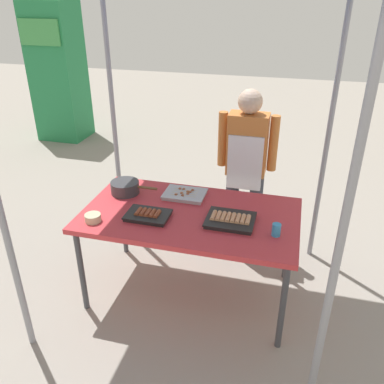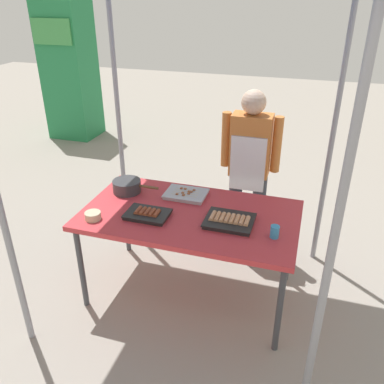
{
  "view_description": "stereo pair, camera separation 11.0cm",
  "coord_description": "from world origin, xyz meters",
  "px_view_note": "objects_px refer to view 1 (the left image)",
  "views": [
    {
      "loc": [
        0.68,
        -2.5,
        2.26
      ],
      "look_at": [
        0.0,
        0.05,
        0.9
      ],
      "focal_mm": 37.68,
      "sensor_mm": 36.0,
      "label": 1
    },
    {
      "loc": [
        0.78,
        -2.47,
        2.26
      ],
      "look_at": [
        0.0,
        0.05,
        0.9
      ],
      "focal_mm": 37.68,
      "sensor_mm": 36.0,
      "label": 2
    }
  ],
  "objects_px": {
    "tray_pork_links": "(148,215)",
    "neighbor_stall_left": "(58,73)",
    "stall_table": "(190,219)",
    "tray_meat_skewers": "(185,194)",
    "tray_grilled_sausages": "(230,220)",
    "vendor_woman": "(246,160)",
    "condiment_bowl": "(93,218)",
    "drink_cup_near_edge": "(276,230)",
    "cooking_wok": "(125,187)"
  },
  "relations": [
    {
      "from": "tray_meat_skewers",
      "to": "tray_pork_links",
      "type": "relative_size",
      "value": 1.04
    },
    {
      "from": "condiment_bowl",
      "to": "cooking_wok",
      "type": "bearing_deg",
      "value": 84.25
    },
    {
      "from": "neighbor_stall_left",
      "to": "tray_meat_skewers",
      "type": "bearing_deg",
      "value": -45.53
    },
    {
      "from": "tray_meat_skewers",
      "to": "drink_cup_near_edge",
      "type": "distance_m",
      "value": 0.85
    },
    {
      "from": "tray_pork_links",
      "to": "cooking_wok",
      "type": "height_order",
      "value": "cooking_wok"
    },
    {
      "from": "tray_grilled_sausages",
      "to": "tray_meat_skewers",
      "type": "xyz_separation_m",
      "value": [
        -0.42,
        0.3,
        -0.0
      ]
    },
    {
      "from": "tray_meat_skewers",
      "to": "vendor_woman",
      "type": "xyz_separation_m",
      "value": [
        0.41,
        0.55,
        0.12
      ]
    },
    {
      "from": "cooking_wok",
      "to": "tray_meat_skewers",
      "type": "bearing_deg",
      "value": 7.94
    },
    {
      "from": "tray_meat_skewers",
      "to": "tray_pork_links",
      "type": "distance_m",
      "value": 0.42
    },
    {
      "from": "stall_table",
      "to": "drink_cup_near_edge",
      "type": "relative_size",
      "value": 18.08
    },
    {
      "from": "stall_table",
      "to": "neighbor_stall_left",
      "type": "distance_m",
      "value": 4.4
    },
    {
      "from": "stall_table",
      "to": "condiment_bowl",
      "type": "height_order",
      "value": "condiment_bowl"
    },
    {
      "from": "condiment_bowl",
      "to": "neighbor_stall_left",
      "type": "distance_m",
      "value": 4.22
    },
    {
      "from": "tray_pork_links",
      "to": "neighbor_stall_left",
      "type": "relative_size",
      "value": 0.15
    },
    {
      "from": "tray_pork_links",
      "to": "condiment_bowl",
      "type": "xyz_separation_m",
      "value": [
        -0.36,
        -0.15,
        0.01
      ]
    },
    {
      "from": "drink_cup_near_edge",
      "to": "cooking_wok",
      "type": "bearing_deg",
      "value": 165.32
    },
    {
      "from": "stall_table",
      "to": "tray_meat_skewers",
      "type": "height_order",
      "value": "tray_meat_skewers"
    },
    {
      "from": "tray_meat_skewers",
      "to": "neighbor_stall_left",
      "type": "relative_size",
      "value": 0.16
    },
    {
      "from": "stall_table",
      "to": "condiment_bowl",
      "type": "xyz_separation_m",
      "value": [
        -0.64,
        -0.29,
        0.08
      ]
    },
    {
      "from": "stall_table",
      "to": "drink_cup_near_edge",
      "type": "distance_m",
      "value": 0.66
    },
    {
      "from": "tray_grilled_sausages",
      "to": "drink_cup_near_edge",
      "type": "distance_m",
      "value": 0.34
    },
    {
      "from": "tray_grilled_sausages",
      "to": "drink_cup_near_edge",
      "type": "height_order",
      "value": "drink_cup_near_edge"
    },
    {
      "from": "cooking_wok",
      "to": "drink_cup_near_edge",
      "type": "relative_size",
      "value": 4.4
    },
    {
      "from": "neighbor_stall_left",
      "to": "condiment_bowl",
      "type": "bearing_deg",
      "value": -55.9
    },
    {
      "from": "drink_cup_near_edge",
      "to": "tray_pork_links",
      "type": "bearing_deg",
      "value": 179.89
    },
    {
      "from": "tray_meat_skewers",
      "to": "vendor_woman",
      "type": "height_order",
      "value": "vendor_woman"
    },
    {
      "from": "tray_grilled_sausages",
      "to": "neighbor_stall_left",
      "type": "relative_size",
      "value": 0.17
    },
    {
      "from": "condiment_bowl",
      "to": "drink_cup_near_edge",
      "type": "distance_m",
      "value": 1.29
    },
    {
      "from": "tray_pork_links",
      "to": "vendor_woman",
      "type": "bearing_deg",
      "value": 58.21
    },
    {
      "from": "tray_pork_links",
      "to": "neighbor_stall_left",
      "type": "bearing_deg",
      "value": 129.22
    },
    {
      "from": "tray_grilled_sausages",
      "to": "tray_pork_links",
      "type": "height_order",
      "value": "same"
    },
    {
      "from": "vendor_woman",
      "to": "neighbor_stall_left",
      "type": "relative_size",
      "value": 0.73
    },
    {
      "from": "condiment_bowl",
      "to": "neighbor_stall_left",
      "type": "height_order",
      "value": "neighbor_stall_left"
    },
    {
      "from": "cooking_wok",
      "to": "drink_cup_near_edge",
      "type": "xyz_separation_m",
      "value": [
        1.23,
        -0.32,
        -0.01
      ]
    },
    {
      "from": "stall_table",
      "to": "tray_meat_skewers",
      "type": "distance_m",
      "value": 0.28
    },
    {
      "from": "tray_pork_links",
      "to": "cooking_wok",
      "type": "bearing_deg",
      "value": 134.27
    },
    {
      "from": "tray_grilled_sausages",
      "to": "condiment_bowl",
      "type": "distance_m",
      "value": 0.98
    },
    {
      "from": "vendor_woman",
      "to": "condiment_bowl",
      "type": "bearing_deg",
      "value": 49.13
    },
    {
      "from": "cooking_wok",
      "to": "vendor_woman",
      "type": "xyz_separation_m",
      "value": [
        0.89,
        0.61,
        0.08
      ]
    },
    {
      "from": "tray_meat_skewers",
      "to": "neighbor_stall_left",
      "type": "height_order",
      "value": "neighbor_stall_left"
    },
    {
      "from": "tray_grilled_sausages",
      "to": "tray_meat_skewers",
      "type": "distance_m",
      "value": 0.52
    },
    {
      "from": "tray_pork_links",
      "to": "vendor_woman",
      "type": "height_order",
      "value": "vendor_woman"
    },
    {
      "from": "stall_table",
      "to": "neighbor_stall_left",
      "type": "bearing_deg",
      "value": 133.25
    },
    {
      "from": "condiment_bowl",
      "to": "tray_pork_links",
      "type": "bearing_deg",
      "value": 22.82
    },
    {
      "from": "tray_pork_links",
      "to": "condiment_bowl",
      "type": "bearing_deg",
      "value": -157.18
    },
    {
      "from": "tray_grilled_sausages",
      "to": "tray_pork_links",
      "type": "distance_m",
      "value": 0.6
    },
    {
      "from": "tray_meat_skewers",
      "to": "tray_grilled_sausages",
      "type": "bearing_deg",
      "value": -35.55
    },
    {
      "from": "stall_table",
      "to": "drink_cup_near_edge",
      "type": "height_order",
      "value": "drink_cup_near_edge"
    },
    {
      "from": "tray_grilled_sausages",
      "to": "drink_cup_near_edge",
      "type": "relative_size",
      "value": 3.89
    },
    {
      "from": "tray_meat_skewers",
      "to": "cooking_wok",
      "type": "relative_size",
      "value": 0.85
    }
  ]
}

